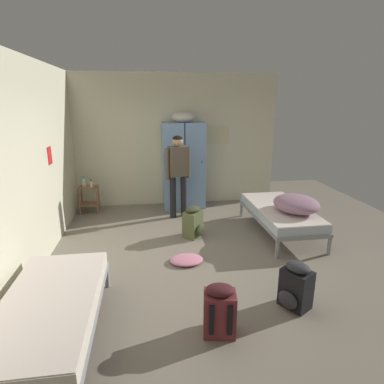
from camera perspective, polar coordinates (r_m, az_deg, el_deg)
name	(u,v)px	position (r m, az deg, el deg)	size (l,w,h in m)	color
ground_plane	(195,257)	(4.93, 0.46, -11.54)	(8.60, 8.60, 0.00)	gray
room_backdrop	(115,152)	(5.65, -13.76, 6.96)	(4.50, 5.44, 2.87)	beige
locker_bank	(184,164)	(6.90, -1.51, 5.09)	(0.90, 0.55, 2.07)	#7A9ECC
shelf_unit	(89,197)	(6.98, -18.01, -0.85)	(0.38, 0.30, 0.57)	brown
bed_left_front	(49,309)	(3.49, -24.28, -18.61)	(0.90, 1.90, 0.49)	gray
bed_right	(280,213)	(5.84, 15.56, -3.58)	(0.90, 1.90, 0.49)	gray
bedding_heap	(296,204)	(5.59, 18.23, -2.02)	(0.73, 0.84, 0.27)	gray
person_traveler	(178,169)	(6.25, -2.54, 4.15)	(0.51, 0.29, 1.65)	black
water_bottle	(84,182)	(6.94, -18.86, 1.70)	(0.07, 0.07, 0.22)	silver
lotion_bottle	(91,184)	(6.86, -17.69, 1.43)	(0.06, 0.06, 0.16)	beige
backpack_olive	(193,222)	(5.51, 0.24, -5.51)	(0.42, 0.41, 0.55)	#566038
backpack_maroon	(220,310)	(3.41, 5.05, -20.42)	(0.36, 0.37, 0.55)	maroon
backpack_black	(296,287)	(3.93, 18.14, -15.85)	(0.41, 0.40, 0.55)	black
clothes_pile_pink	(187,260)	(4.76, -0.98, -12.08)	(0.48, 0.39, 0.08)	pink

